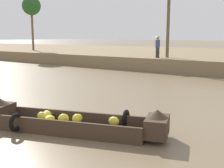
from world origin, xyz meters
TOP-DOWN VIEW (x-y plane):
  - ground_plane at (0.00, 10.00)m, footprint 300.00×300.00m
  - riverbank_strip at (0.00, 27.55)m, footprint 160.00×20.00m
  - banana_boat at (1.27, 4.56)m, footprint 5.28×2.51m
  - palm_tree_mid at (-19.16, 20.77)m, footprint 2.05×2.05m
  - vendor_person at (-2.70, 18.56)m, footprint 0.44×0.44m

SIDE VIEW (x-z plane):
  - ground_plane at x=0.00m, z-range 0.00..0.00m
  - banana_boat at x=1.27m, z-range -0.12..0.68m
  - riverbank_strip at x=0.00m, z-range 0.00..0.99m
  - vendor_person at x=-2.70m, z-range 1.08..2.74m
  - palm_tree_mid at x=-19.16m, z-range 2.85..8.79m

